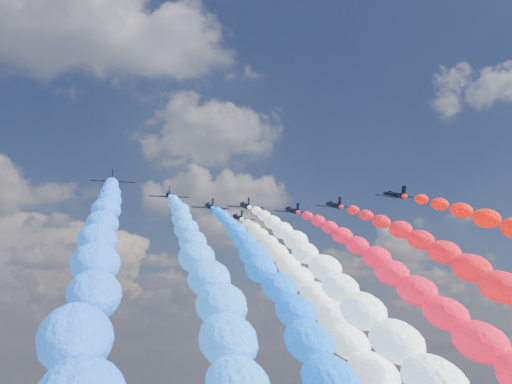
{
  "coord_description": "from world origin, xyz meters",
  "views": [
    {
      "loc": [
        -33.28,
        -147.98,
        68.65
      ],
      "look_at": [
        0.0,
        4.0,
        107.38
      ],
      "focal_mm": 43.98,
      "sensor_mm": 36.0,
      "label": 1
    }
  ],
  "objects": [
    {
      "name": "jet_0",
      "position": [
        -35.64,
        -8.01,
        105.38
      ],
      "size": [
        10.03,
        13.56,
        6.43
      ],
      "primitive_type": null,
      "rotation": [
        0.28,
        0.0,
        -0.02
      ],
      "color": "black"
    },
    {
      "name": "jet_1",
      "position": [
        -22.14,
        4.02,
        105.38
      ],
      "size": [
        10.59,
        13.95,
        6.43
      ],
      "primitive_type": null,
      "rotation": [
        0.28,
        0.0,
        -0.06
      ],
      "color": "black"
    },
    {
      "name": "jet_2",
      "position": [
        -10.38,
        14.46,
        105.38
      ],
      "size": [
        9.97,
        13.51,
        6.43
      ],
      "primitive_type": null,
      "rotation": [
        0.28,
        0.0,
        0.02
      ],
      "color": "black"
    },
    {
      "name": "jet_6",
      "position": [
        21.58,
        5.87,
        105.38
      ],
      "size": [
        9.76,
        13.36,
        6.43
      ],
      "primitive_type": null,
      "rotation": [
        0.28,
        0.0,
        -0.0
      ],
      "color": "black"
    },
    {
      "name": "jet_5",
      "position": [
        12.65,
        14.69,
        105.38
      ],
      "size": [
        10.3,
        13.75,
        6.43
      ],
      "primitive_type": null,
      "rotation": [
        0.28,
        0.0,
        0.04
      ],
      "color": "black"
    },
    {
      "name": "trail_6",
      "position": [
        21.58,
        -53.53,
        80.32
      ],
      "size": [
        6.46,
        114.64,
        53.46
      ],
      "primitive_type": null,
      "color": "red"
    },
    {
      "name": "jet_3",
      "position": [
        -1.27,
        11.54,
        105.38
      ],
      "size": [
        9.93,
        13.48,
        6.43
      ],
      "primitive_type": null,
      "rotation": [
        0.28,
        0.0,
        -0.01
      ],
      "color": "black"
    },
    {
      "name": "jet_4",
      "position": [
        -0.24,
        27.28,
        105.38
      ],
      "size": [
        10.27,
        13.73,
        6.43
      ],
      "primitive_type": null,
      "rotation": [
        0.28,
        0.0,
        0.04
      ],
      "color": "black"
    },
    {
      "name": "trail_4",
      "position": [
        -0.24,
        -32.13,
        80.32
      ],
      "size": [
        6.46,
        114.64,
        53.46
      ],
      "primitive_type": null,
      "color": "white"
    },
    {
      "name": "trail_1",
      "position": [
        -22.14,
        -55.38,
        80.32
      ],
      "size": [
        6.46,
        114.64,
        53.46
      ],
      "primitive_type": null,
      "color": "#257AF8"
    },
    {
      "name": "trail_5",
      "position": [
        12.65,
        -44.71,
        80.32
      ],
      "size": [
        6.46,
        114.64,
        53.46
      ],
      "primitive_type": null,
      "color": "red"
    },
    {
      "name": "trail_0",
      "position": [
        -35.64,
        -67.41,
        80.32
      ],
      "size": [
        6.46,
        114.64,
        53.46
      ],
      "primitive_type": null,
      "color": "blue"
    },
    {
      "name": "trail_3",
      "position": [
        -1.27,
        -47.86,
        80.32
      ],
      "size": [
        6.46,
        114.64,
        53.46
      ],
      "primitive_type": null,
      "color": "white"
    },
    {
      "name": "jet_7",
      "position": [
        32.5,
        -8.23,
        105.38
      ],
      "size": [
        10.52,
        13.91,
        6.43
      ],
      "primitive_type": null,
      "rotation": [
        0.28,
        0.0,
        0.06
      ],
      "color": "black"
    },
    {
      "name": "trail_2",
      "position": [
        -10.38,
        -44.94,
        80.32
      ],
      "size": [
        6.46,
        114.64,
        53.46
      ],
      "primitive_type": null,
      "color": "#0C61FF"
    }
  ]
}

